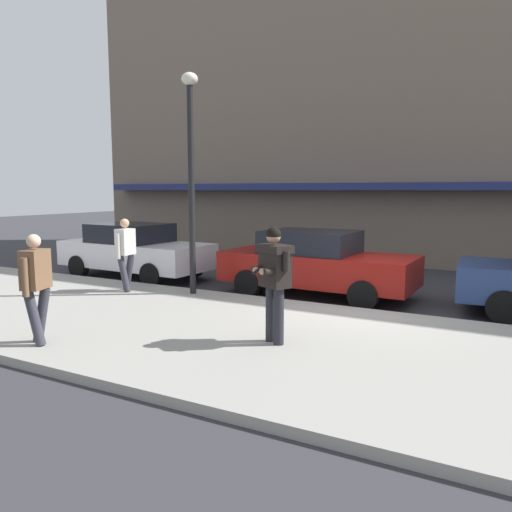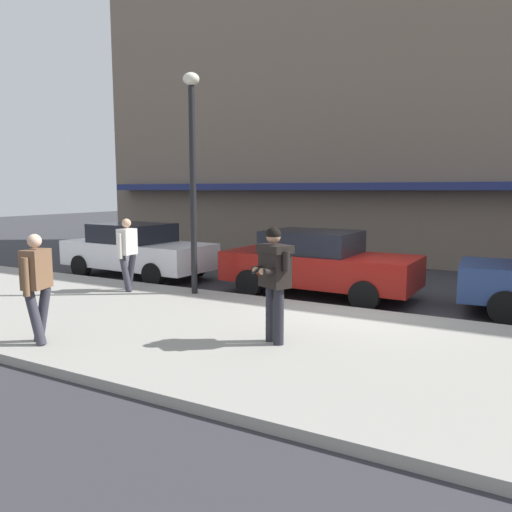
# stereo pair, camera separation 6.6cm
# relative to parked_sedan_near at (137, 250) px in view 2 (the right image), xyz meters

# --- Properties ---
(ground_plane) EXTENTS (80.00, 80.00, 0.00)m
(ground_plane) POSITION_rel_parked_sedan_near_xyz_m (6.85, -0.91, -0.79)
(ground_plane) COLOR #333338
(sidewalk) EXTENTS (32.00, 5.30, 0.14)m
(sidewalk) POSITION_rel_parked_sedan_near_xyz_m (7.85, -3.76, -0.72)
(sidewalk) COLOR #99968E
(sidewalk) RESTS_ON ground
(curb_paint_line) EXTENTS (28.00, 0.12, 0.01)m
(curb_paint_line) POSITION_rel_parked_sedan_near_xyz_m (7.85, -0.86, -0.79)
(curb_paint_line) COLOR silver
(curb_paint_line) RESTS_ON ground
(storefront_facade) EXTENTS (28.00, 4.70, 13.17)m
(storefront_facade) POSITION_rel_parked_sedan_near_xyz_m (7.85, 7.58, 5.78)
(storefront_facade) COLOR #756656
(storefront_facade) RESTS_ON ground
(parked_sedan_near) EXTENTS (4.59, 2.11, 1.54)m
(parked_sedan_near) POSITION_rel_parked_sedan_near_xyz_m (0.00, 0.00, 0.00)
(parked_sedan_near) COLOR silver
(parked_sedan_near) RESTS_ON ground
(parked_sedan_mid) EXTENTS (4.55, 2.02, 1.54)m
(parked_sedan_mid) POSITION_rel_parked_sedan_near_xyz_m (5.48, 0.13, 0.00)
(parked_sedan_mid) COLOR maroon
(parked_sedan_mid) RESTS_ON ground
(man_texting_on_phone) EXTENTS (0.62, 0.65, 1.81)m
(man_texting_on_phone) POSITION_rel_parked_sedan_near_xyz_m (6.43, -4.03, 0.46)
(man_texting_on_phone) COLOR #23232B
(man_texting_on_phone) RESTS_ON sidewalk
(pedestrian_in_light_coat) EXTENTS (0.35, 0.60, 1.70)m
(pedestrian_in_light_coat) POSITION_rel_parked_sedan_near_xyz_m (1.62, -2.08, 0.32)
(pedestrian_in_light_coat) COLOR #33333D
(pedestrian_in_light_coat) RESTS_ON sidewalk
(pedestrian_dark_coat) EXTENTS (0.41, 0.58, 1.70)m
(pedestrian_dark_coat) POSITION_rel_parked_sedan_near_xyz_m (3.26, -5.78, 0.32)
(pedestrian_dark_coat) COLOR #33333D
(pedestrian_dark_coat) RESTS_ON sidewalk
(street_lamp_post) EXTENTS (0.36, 0.36, 4.88)m
(street_lamp_post) POSITION_rel_parked_sedan_near_xyz_m (3.15, -1.56, 2.35)
(street_lamp_post) COLOR black
(street_lamp_post) RESTS_ON sidewalk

